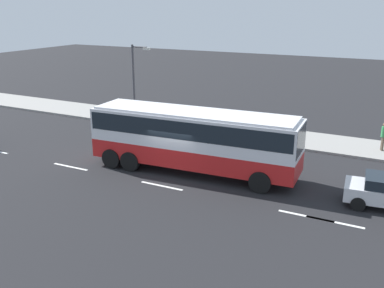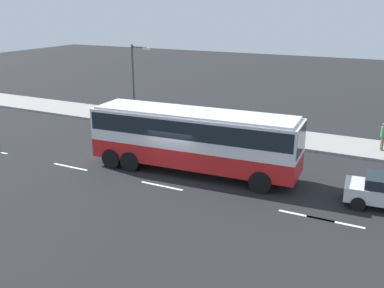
# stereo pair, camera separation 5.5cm
# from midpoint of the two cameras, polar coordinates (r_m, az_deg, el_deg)

# --- Properties ---
(ground_plane) EXTENTS (120.00, 120.00, 0.00)m
(ground_plane) POSITION_cam_midpoint_polar(r_m,az_deg,el_deg) (23.63, -1.87, -3.85)
(ground_plane) COLOR black
(sidewalk_curb) EXTENTS (80.00, 4.00, 0.15)m
(sidewalk_curb) POSITION_cam_midpoint_polar(r_m,az_deg,el_deg) (31.28, 6.00, 1.67)
(sidewalk_curb) COLOR gray
(sidewalk_curb) RESTS_ON ground_plane
(lane_centreline) EXTENTS (37.61, 0.16, 0.01)m
(lane_centreline) POSITION_cam_midpoint_polar(r_m,az_deg,el_deg) (21.49, -1.04, -6.11)
(lane_centreline) COLOR white
(lane_centreline) RESTS_ON ground_plane
(coach_bus) EXTENTS (11.43, 3.33, 3.40)m
(coach_bus) POSITION_cam_midpoint_polar(r_m,az_deg,el_deg) (23.11, 0.26, 1.20)
(coach_bus) COLOR red
(coach_bus) RESTS_ON ground_plane
(pedestrian_near_curb) EXTENTS (0.32, 0.32, 1.69)m
(pedestrian_near_curb) POSITION_cam_midpoint_polar(r_m,az_deg,el_deg) (31.59, -2.70, 3.89)
(pedestrian_near_curb) COLOR brown
(pedestrian_near_curb) RESTS_ON sidewalk_curb
(pedestrian_at_crossing) EXTENTS (0.32, 0.32, 1.74)m
(pedestrian_at_crossing) POSITION_cam_midpoint_polar(r_m,az_deg,el_deg) (28.99, 23.91, 1.14)
(pedestrian_at_crossing) COLOR brown
(pedestrian_at_crossing) RESTS_ON sidewalk_curb
(street_lamp) EXTENTS (1.56, 0.24, 5.82)m
(street_lamp) POSITION_cam_midpoint_polar(r_m,az_deg,el_deg) (32.75, -7.39, 8.56)
(street_lamp) COLOR #47474C
(street_lamp) RESTS_ON sidewalk_curb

